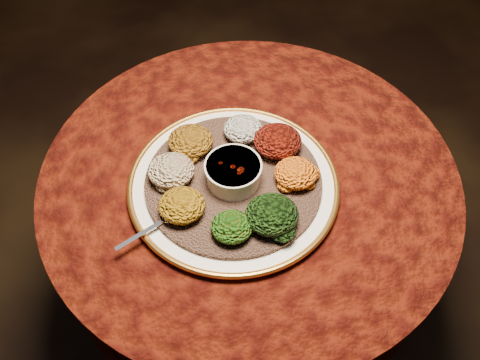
{
  "coord_description": "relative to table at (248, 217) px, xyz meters",
  "views": [
    {
      "loc": [
        -0.07,
        -0.76,
        1.69
      ],
      "look_at": [
        -0.02,
        -0.04,
        0.76
      ],
      "focal_mm": 40.0,
      "sensor_mm": 36.0,
      "label": 1
    }
  ],
  "objects": [
    {
      "name": "portion_kik",
      "position": [
        -0.15,
        -0.12,
        0.23
      ],
      "size": [
        0.1,
        0.09,
        0.05
      ],
      "primitive_type": "ellipsoid",
      "color": "#AA6B0F",
      "rests_on": "injera"
    },
    {
      "name": "table",
      "position": [
        0.0,
        0.0,
        0.0
      ],
      "size": [
        0.96,
        0.96,
        0.73
      ],
      "color": "black",
      "rests_on": "ground"
    },
    {
      "name": "portion_gomen",
      "position": [
        0.03,
        -0.15,
        0.23
      ],
      "size": [
        0.11,
        0.1,
        0.05
      ],
      "primitive_type": "ellipsoid",
      "color": "black",
      "rests_on": "injera"
    },
    {
      "name": "portion_ayib",
      "position": [
        -0.01,
        0.09,
        0.23
      ],
      "size": [
        0.09,
        0.09,
        0.04
      ],
      "primitive_type": "ellipsoid",
      "color": "beige",
      "rests_on": "injera"
    },
    {
      "name": "portion_tikil",
      "position": [
        0.1,
        -0.05,
        0.23
      ],
      "size": [
        0.09,
        0.09,
        0.05
      ],
      "primitive_type": "ellipsoid",
      "color": "#B5640F",
      "rests_on": "injera"
    },
    {
      "name": "platter",
      "position": [
        -0.04,
        -0.04,
        0.19
      ],
      "size": [
        0.52,
        0.52,
        0.02
      ],
      "rotation": [
        0.0,
        0.0,
        0.18
      ],
      "color": "white",
      "rests_on": "table"
    },
    {
      "name": "portion_shiro",
      "position": [
        -0.13,
        0.06,
        0.23
      ],
      "size": [
        0.1,
        0.1,
        0.05
      ],
      "primitive_type": "ellipsoid",
      "color": "#915111",
      "rests_on": "injera"
    },
    {
      "name": "stew_bowl",
      "position": [
        -0.04,
        -0.04,
        0.24
      ],
      "size": [
        0.12,
        0.12,
        0.05
      ],
      "color": "silver",
      "rests_on": "injera"
    },
    {
      "name": "portion_mixveg",
      "position": [
        -0.05,
        -0.17,
        0.23
      ],
      "size": [
        0.09,
        0.08,
        0.04
      ],
      "primitive_type": "ellipsoid",
      "color": "#AD330B",
      "rests_on": "injera"
    },
    {
      "name": "portion_timatim",
      "position": [
        -0.17,
        -0.02,
        0.23
      ],
      "size": [
        0.1,
        0.1,
        0.05
      ],
      "primitive_type": "ellipsoid",
      "color": "maroon",
      "rests_on": "injera"
    },
    {
      "name": "injera",
      "position": [
        -0.04,
        -0.04,
        0.2
      ],
      "size": [
        0.41,
        0.41,
        0.01
      ],
      "primitive_type": "cylinder",
      "rotation": [
        0.0,
        0.0,
        -0.06
      ],
      "color": "brown",
      "rests_on": "platter"
    },
    {
      "name": "portion_kitfo",
      "position": [
        0.07,
        0.04,
        0.23
      ],
      "size": [
        0.11,
        0.1,
        0.05
      ],
      "primitive_type": "ellipsoid",
      "color": "black",
      "rests_on": "injera"
    },
    {
      "name": "spoon",
      "position": [
        -0.19,
        -0.14,
        0.21
      ],
      "size": [
        0.13,
        0.09,
        0.01
      ],
      "rotation": [
        0.0,
        0.0,
        -2.56
      ],
      "color": "silver",
      "rests_on": "injera"
    }
  ]
}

